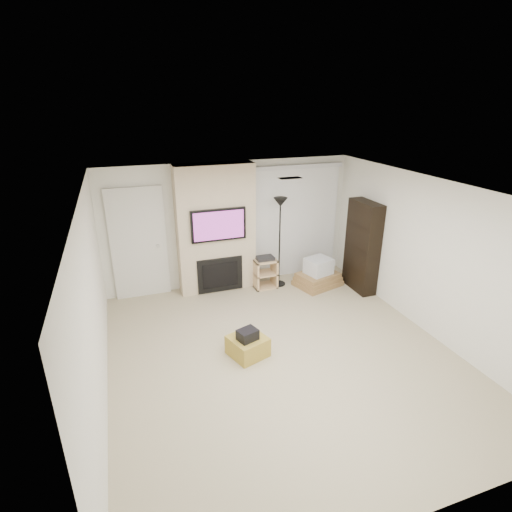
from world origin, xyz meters
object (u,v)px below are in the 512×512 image
object	(u,v)px
ottoman	(248,346)
av_stand	(265,271)
floor_lamp	(280,217)
bookshelf	(362,247)
box_stack	(318,275)

from	to	relation	value
ottoman	av_stand	distance (m)	2.36
floor_lamp	bookshelf	size ratio (longest dim) A/B	1.02
av_stand	box_stack	distance (m)	1.10
box_stack	bookshelf	world-z (taller)	bookshelf
floor_lamp	box_stack	size ratio (longest dim) A/B	1.80
ottoman	box_stack	xyz separation A→B (m)	(2.11, 1.81, 0.07)
floor_lamp	av_stand	bearing A→B (deg)	-179.44
ottoman	bookshelf	world-z (taller)	bookshelf
ottoman	floor_lamp	distance (m)	2.82
floor_lamp	ottoman	bearing A→B (deg)	-122.97
box_stack	av_stand	bearing A→B (deg)	164.50
box_stack	bookshelf	size ratio (longest dim) A/B	0.57
av_stand	box_stack	xyz separation A→B (m)	(1.06, -0.29, -0.12)
box_stack	floor_lamp	bearing A→B (deg)	158.38
floor_lamp	av_stand	distance (m)	1.14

